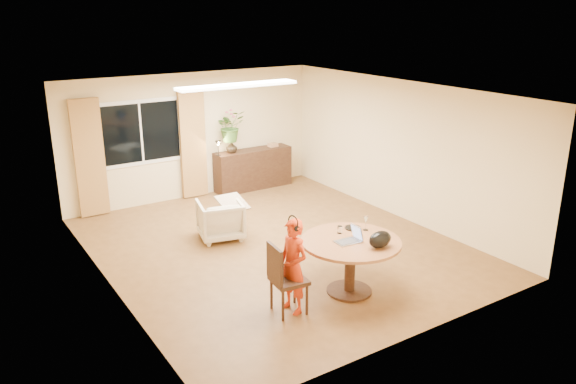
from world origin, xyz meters
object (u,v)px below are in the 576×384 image
at_px(child, 293,266).
at_px(armchair, 220,220).
at_px(dining_table, 351,252).
at_px(dining_chair, 289,278).
at_px(sideboard, 253,169).

relative_size(child, armchair, 1.72).
distance_m(dining_table, child, 0.95).
relative_size(dining_table, dining_chair, 1.42).
bearing_deg(child, armchair, 164.13).
height_order(child, armchair, child).
xyz_separation_m(dining_table, sideboard, (1.26, 4.94, -0.18)).
bearing_deg(armchair, dining_chair, 95.65).
bearing_deg(armchair, child, 96.94).
distance_m(dining_table, dining_chair, 1.02).
xyz_separation_m(dining_chair, sideboard, (2.27, 4.93, -0.05)).
height_order(child, sideboard, child).
distance_m(dining_chair, child, 0.17).
bearing_deg(child, dining_table, 80.02).
distance_m(dining_table, sideboard, 5.10).
bearing_deg(child, dining_chair, -99.16).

